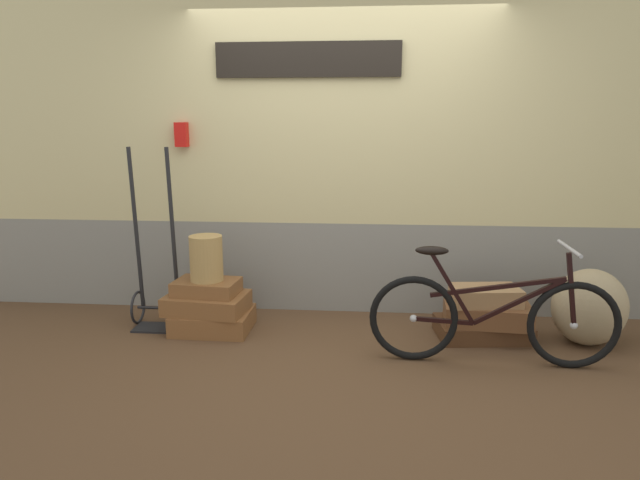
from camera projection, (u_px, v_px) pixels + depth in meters
name	position (u px, v px, depth m)	size (l,w,h in m)	color
ground	(337.00, 348.00, 4.09)	(8.78, 5.20, 0.06)	#513823
station_building	(345.00, 149.00, 4.62)	(6.78, 0.74, 2.79)	gray
suitcase_0	(213.00, 320.00, 4.36)	(0.60, 0.46, 0.16)	brown
suitcase_1	(207.00, 303.00, 4.32)	(0.61, 0.41, 0.14)	brown
suitcase_2	(207.00, 287.00, 4.30)	(0.49, 0.32, 0.11)	brown
suitcase_3	(482.00, 329.00, 4.22)	(0.68, 0.42, 0.13)	#4C2D19
suitcase_4	(487.00, 314.00, 4.14)	(0.63, 0.37, 0.15)	brown
suitcase_5	(485.00, 296.00, 4.11)	(0.49, 0.29, 0.13)	#9E754C
wicker_basket	(206.00, 258.00, 4.26)	(0.25, 0.25, 0.35)	#A8844C
luggage_trolley	(157.00, 283.00, 4.42)	(0.38, 0.36, 1.43)	black
burlap_sack	(589.00, 307.00, 4.04)	(0.53, 0.45, 0.57)	#9E8966
bicycle	(491.00, 318.00, 3.70)	(1.65, 0.46, 0.83)	black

